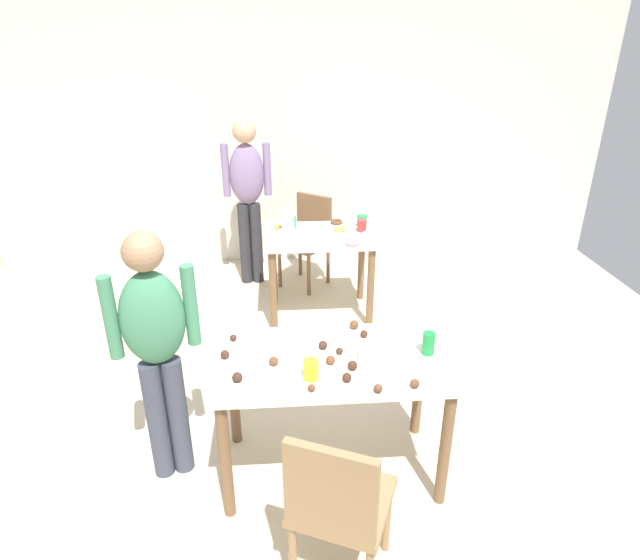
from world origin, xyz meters
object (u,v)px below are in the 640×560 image
Objects in this scene: dining_table_far at (320,248)px; chair_far_table at (308,235)px; person_girl_near at (156,340)px; pitcher_far at (288,222)px; dining_table_near at (332,375)px; chair_near_table at (338,503)px; soda_can at (428,343)px; mixing_bowl at (378,355)px; person_adult_far at (248,188)px.

chair_far_table is at bearing 95.23° from dining_table_far.
person_girl_near is (-0.91, -2.47, 0.36)m from chair_far_table.
chair_far_table is 3.75× the size of pitcher_far.
dining_table_near is 1.33× the size of dining_table_far.
person_girl_near is at bearing -110.16° from chair_far_table.
chair_near_table is 7.13× the size of soda_can.
dining_table_near is 5.29× the size of pitcher_far.
chair_far_table reaches higher than mixing_bowl.
pitcher_far is at bearing -63.96° from person_adult_far.
dining_table_far is 1.92m from soda_can.
person_adult_far is (-0.62, 0.72, 0.34)m from dining_table_far.
chair_far_table is 7.13× the size of soda_can.
person_adult_far is at bearing 82.17° from person_girl_near.
mixing_bowl reaches higher than dining_table_near.
person_girl_near is at bearing 138.02° from chair_near_table.
mixing_bowl is at bearing 67.48° from chair_near_table.
dining_table_near is 0.28m from mixing_bowl.
chair_far_table is at bearing 94.83° from mixing_bowl.
dining_table_far is at bearing 87.71° from dining_table_near.
pitcher_far reaches higher than soda_can.
person_girl_near reaches higher than dining_table_near.
person_adult_far reaches higher than person_girl_near.
person_girl_near is at bearing 176.24° from dining_table_near.
soda_can is at bearing 52.49° from chair_near_table.
dining_table_near is 1.88m from pitcher_far.
chair_far_table reaches higher than dining_table_far.
person_girl_near reaches higher than chair_far_table.
dining_table_far is at bearing 102.91° from soda_can.
pitcher_far is at bearing -106.66° from chair_far_table.
mixing_bowl is (0.16, -1.91, 0.17)m from dining_table_far.
mixing_bowl is at bearing -10.21° from dining_table_near.
soda_can is at bearing -67.93° from person_adult_far.
chair_near_table is at bearing -41.98° from person_girl_near.
chair_far_table is 2.66m from person_girl_near.
chair_near_table is at bearing -112.52° from mixing_bowl.
chair_near_table is at bearing -93.57° from dining_table_near.
dining_table_far is 0.58× the size of person_adult_far.
pitcher_far is at bearing 93.22° from chair_near_table.
dining_table_near is 0.85× the size of person_girl_near.
chair_near_table is (-0.12, -2.57, -0.12)m from dining_table_far.
person_adult_far reaches higher than chair_near_table.
chair_near_table is 0.60× the size of person_girl_near.
dining_table_near is 1.41× the size of chair_far_table.
dining_table_far is 3.98× the size of pitcher_far.
dining_table_near is 0.92m from person_girl_near.
person_girl_near is 1.40m from soda_can.
person_adult_far is 6.83× the size of pitcher_far.
dining_table_far is at bearing 61.84° from person_girl_near.
dining_table_near is at bearing -92.29° from dining_table_far.
mixing_bowl is at bearing -5.10° from person_girl_near.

